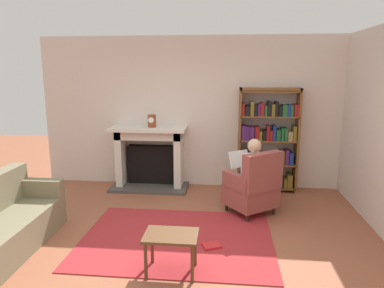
{
  "coord_description": "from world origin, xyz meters",
  "views": [
    {
      "loc": [
        0.61,
        -3.77,
        2.1
      ],
      "look_at": [
        0.1,
        1.2,
        1.05
      ],
      "focal_mm": 32.84,
      "sensor_mm": 36.0,
      "label": 1
    }
  ],
  "objects_px": {
    "armchair_reading": "(254,187)",
    "sofa_floral": "(0,225)",
    "mantel_clock": "(152,121)",
    "seated_reader": "(249,172)",
    "bookshelf": "(268,141)",
    "fireplace": "(150,155)",
    "side_table": "(171,240)"
  },
  "relations": [
    {
      "from": "mantel_clock",
      "to": "side_table",
      "type": "bearing_deg",
      "value": -74.06
    },
    {
      "from": "mantel_clock",
      "to": "side_table",
      "type": "distance_m",
      "value": 2.89
    },
    {
      "from": "bookshelf",
      "to": "armchair_reading",
      "type": "height_order",
      "value": "bookshelf"
    },
    {
      "from": "bookshelf",
      "to": "sofa_floral",
      "type": "distance_m",
      "value": 4.22
    },
    {
      "from": "mantel_clock",
      "to": "armchair_reading",
      "type": "height_order",
      "value": "mantel_clock"
    },
    {
      "from": "sofa_floral",
      "to": "side_table",
      "type": "relative_size",
      "value": 3.06
    },
    {
      "from": "armchair_reading",
      "to": "sofa_floral",
      "type": "distance_m",
      "value": 3.34
    },
    {
      "from": "fireplace",
      "to": "armchair_reading",
      "type": "xyz_separation_m",
      "value": [
        1.79,
        -1.09,
        -0.17
      ]
    },
    {
      "from": "mantel_clock",
      "to": "seated_reader",
      "type": "distance_m",
      "value": 1.97
    },
    {
      "from": "mantel_clock",
      "to": "armchair_reading",
      "type": "distance_m",
      "value": 2.14
    },
    {
      "from": "fireplace",
      "to": "seated_reader",
      "type": "bearing_deg",
      "value": -30.09
    },
    {
      "from": "fireplace",
      "to": "armchair_reading",
      "type": "distance_m",
      "value": 2.1
    },
    {
      "from": "seated_reader",
      "to": "bookshelf",
      "type": "bearing_deg",
      "value": -147.51
    },
    {
      "from": "fireplace",
      "to": "bookshelf",
      "type": "xyz_separation_m",
      "value": [
        2.09,
        0.04,
        0.3
      ]
    },
    {
      "from": "bookshelf",
      "to": "side_table",
      "type": "distance_m",
      "value": 3.1
    },
    {
      "from": "mantel_clock",
      "to": "seated_reader",
      "type": "bearing_deg",
      "value": -28.53
    },
    {
      "from": "seated_reader",
      "to": "side_table",
      "type": "xyz_separation_m",
      "value": [
        -0.89,
        -1.75,
        -0.25
      ]
    },
    {
      "from": "bookshelf",
      "to": "seated_reader",
      "type": "bearing_deg",
      "value": -109.78
    },
    {
      "from": "bookshelf",
      "to": "seated_reader",
      "type": "height_order",
      "value": "bookshelf"
    },
    {
      "from": "mantel_clock",
      "to": "side_table",
      "type": "relative_size",
      "value": 0.39
    },
    {
      "from": "armchair_reading",
      "to": "fireplace",
      "type": "bearing_deg",
      "value": -69.04
    },
    {
      "from": "armchair_reading",
      "to": "sofa_floral",
      "type": "height_order",
      "value": "armchair_reading"
    },
    {
      "from": "seated_reader",
      "to": "sofa_floral",
      "type": "xyz_separation_m",
      "value": [
        -2.96,
        -1.49,
        -0.3
      ]
    },
    {
      "from": "seated_reader",
      "to": "side_table",
      "type": "height_order",
      "value": "seated_reader"
    },
    {
      "from": "bookshelf",
      "to": "seated_reader",
      "type": "distance_m",
      "value": 1.13
    },
    {
      "from": "mantel_clock",
      "to": "seated_reader",
      "type": "height_order",
      "value": "mantel_clock"
    },
    {
      "from": "bookshelf",
      "to": "fireplace",
      "type": "bearing_deg",
      "value": -179.02
    },
    {
      "from": "bookshelf",
      "to": "sofa_floral",
      "type": "bearing_deg",
      "value": -142.85
    },
    {
      "from": "mantel_clock",
      "to": "side_table",
      "type": "height_order",
      "value": "mantel_clock"
    },
    {
      "from": "armchair_reading",
      "to": "mantel_clock",
      "type": "bearing_deg",
      "value": -67.62
    },
    {
      "from": "armchair_reading",
      "to": "side_table",
      "type": "relative_size",
      "value": 1.73
    },
    {
      "from": "bookshelf",
      "to": "armchair_reading",
      "type": "distance_m",
      "value": 1.25
    }
  ]
}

